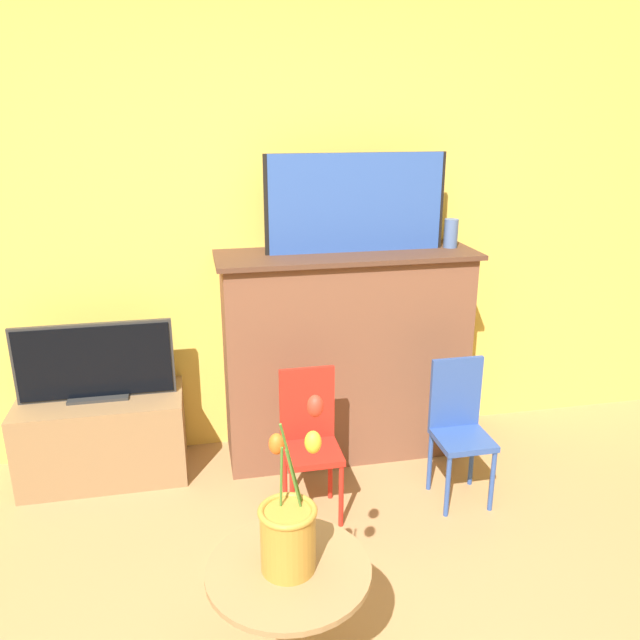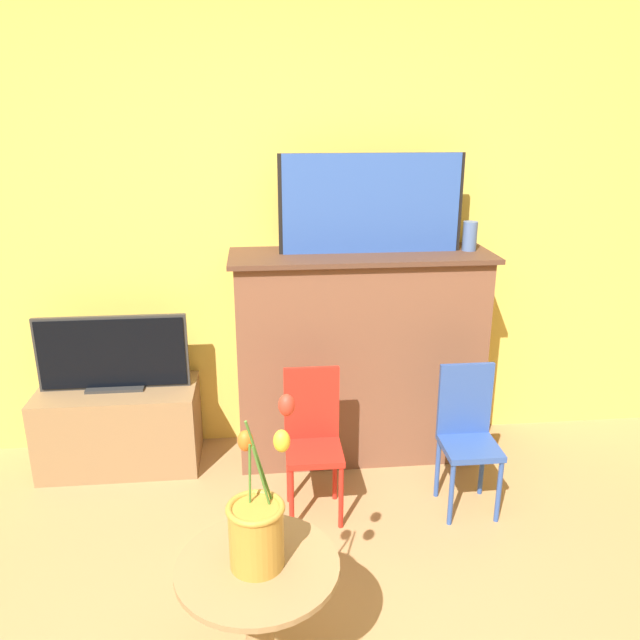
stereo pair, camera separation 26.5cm
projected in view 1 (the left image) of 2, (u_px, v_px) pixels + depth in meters
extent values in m
cube|color=#EAC651|center=(264.00, 214.00, 3.38)|extent=(8.00, 0.06, 2.70)
cube|color=brown|center=(345.00, 355.00, 3.48)|extent=(1.33, 0.42, 1.17)
cube|color=#503123|center=(347.00, 255.00, 3.29)|extent=(1.39, 0.46, 0.02)
cube|color=black|center=(356.00, 203.00, 3.23)|extent=(0.96, 0.02, 0.51)
cube|color=#2D51A8|center=(356.00, 203.00, 3.22)|extent=(0.92, 0.02, 0.51)
cylinder|color=#4C6699|center=(451.00, 233.00, 3.38)|extent=(0.08, 0.08, 0.15)
cube|color=olive|center=(104.00, 437.00, 3.32)|extent=(0.84, 0.42, 0.46)
cube|color=#2D2D2D|center=(99.00, 397.00, 3.25)|extent=(0.30, 0.12, 0.02)
cube|color=#2D2D2D|center=(95.00, 361.00, 3.19)|extent=(0.79, 0.02, 0.41)
cube|color=black|center=(95.00, 362.00, 3.18)|extent=(0.76, 0.02, 0.38)
cylinder|color=red|center=(292.00, 502.00, 2.88)|extent=(0.02, 0.02, 0.33)
cylinder|color=red|center=(341.00, 496.00, 2.92)|extent=(0.02, 0.02, 0.33)
cylinder|color=red|center=(285.00, 475.00, 3.09)|extent=(0.02, 0.02, 0.33)
cylinder|color=red|center=(330.00, 470.00, 3.14)|extent=(0.02, 0.02, 0.33)
cube|color=red|center=(312.00, 452.00, 2.95)|extent=(0.27, 0.27, 0.03)
cube|color=red|center=(307.00, 403.00, 3.00)|extent=(0.27, 0.02, 0.37)
cylinder|color=#2D4C99|center=(448.00, 487.00, 3.00)|extent=(0.02, 0.02, 0.33)
cylinder|color=#2D4C99|center=(492.00, 481.00, 3.04)|extent=(0.02, 0.02, 0.33)
cylinder|color=#2D4C99|center=(430.00, 461.00, 3.21)|extent=(0.02, 0.02, 0.33)
cylinder|color=#2D4C99|center=(472.00, 457.00, 3.26)|extent=(0.02, 0.02, 0.33)
cube|color=#2D4C99|center=(463.00, 439.00, 3.07)|extent=(0.27, 0.27, 0.03)
cube|color=#2D4C99|center=(456.00, 392.00, 3.12)|extent=(0.27, 0.02, 0.37)
cylinder|color=#99754C|center=(290.00, 638.00, 2.01)|extent=(0.09, 0.09, 0.52)
cylinder|color=#99754C|center=(289.00, 570.00, 1.93)|extent=(0.52, 0.52, 0.02)
cylinder|color=#B78433|center=(288.00, 540.00, 1.89)|extent=(0.17, 0.17, 0.20)
torus|color=#B78433|center=(287.00, 511.00, 1.86)|extent=(0.18, 0.18, 0.02)
cylinder|color=#477A2D|center=(293.00, 472.00, 1.84)|extent=(0.09, 0.08, 0.37)
ellipsoid|color=red|center=(315.00, 406.00, 1.87)|extent=(0.05, 0.05, 0.07)
cylinder|color=#477A2D|center=(296.00, 488.00, 1.85)|extent=(0.06, 0.03, 0.28)
ellipsoid|color=gold|center=(313.00, 442.00, 1.84)|extent=(0.05, 0.05, 0.07)
cylinder|color=#477A2D|center=(281.00, 487.00, 1.86)|extent=(0.02, 0.02, 0.28)
ellipsoid|color=orange|center=(277.00, 444.00, 1.83)|extent=(0.05, 0.05, 0.07)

